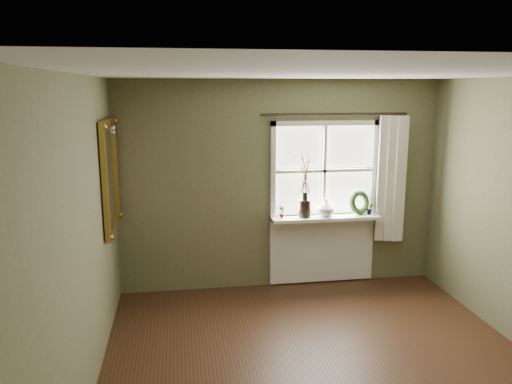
{
  "coord_description": "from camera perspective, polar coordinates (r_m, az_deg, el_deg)",
  "views": [
    {
      "loc": [
        -1.24,
        -3.71,
        2.49
      ],
      "look_at": [
        -0.42,
        1.55,
        1.38
      ],
      "focal_mm": 35.0,
      "sensor_mm": 36.0,
      "label": 1
    }
  ],
  "objects": [
    {
      "name": "potted_plant_left",
      "position": [
        6.14,
        2.93,
        -2.29
      ],
      "size": [
        0.08,
        0.06,
        0.15
      ],
      "primitive_type": "imported",
      "rotation": [
        0.0,
        0.0,
        -0.07
      ],
      "color": "#29431E",
      "rests_on": "window_sill"
    },
    {
      "name": "gilt_mirror",
      "position": [
        5.53,
        -16.3,
        1.89
      ],
      "size": [
        0.1,
        1.0,
        1.19
      ],
      "color": "white",
      "rests_on": "wall_left"
    },
    {
      "name": "curtain_rod",
      "position": [
        6.18,
        9.02,
        8.78
      ],
      "size": [
        1.84,
        0.03,
        0.03
      ],
      "primitive_type": "cylinder",
      "rotation": [
        0.0,
        1.57,
        0.0
      ],
      "color": "black",
      "rests_on": "wall_back"
    },
    {
      "name": "window_frame",
      "position": [
        6.28,
        7.78,
        2.44
      ],
      "size": [
        1.36,
        0.06,
        1.24
      ],
      "color": "white",
      "rests_on": "wall_back"
    },
    {
      "name": "floor",
      "position": [
        4.64,
        8.64,
        -20.84
      ],
      "size": [
        4.5,
        4.5,
        0.0
      ],
      "primitive_type": "plane",
      "color": "#372011",
      "rests_on": "ground"
    },
    {
      "name": "wreath",
      "position": [
        6.45,
        11.72,
        -1.47
      ],
      "size": [
        0.34,
        0.25,
        0.32
      ],
      "primitive_type": "torus",
      "rotation": [
        1.36,
        0.0,
        0.39
      ],
      "color": "#29431E",
      "rests_on": "window_sill"
    },
    {
      "name": "dark_jug",
      "position": [
        6.2,
        5.6,
        -1.88
      ],
      "size": [
        0.16,
        0.16,
        0.22
      ],
      "primitive_type": "cylinder",
      "rotation": [
        0.0,
        0.0,
        -0.04
      ],
      "color": "black",
      "rests_on": "window_sill"
    },
    {
      "name": "wall_left",
      "position": [
        3.98,
        -20.33,
        -6.37
      ],
      "size": [
        0.1,
        4.5,
        2.6
      ],
      "primitive_type": "cube",
      "color": "brown",
      "rests_on": "ground"
    },
    {
      "name": "potted_plant_right",
      "position": [
        6.47,
        12.87,
        -1.88
      ],
      "size": [
        0.08,
        0.07,
        0.15
      ],
      "primitive_type": "imported",
      "rotation": [
        0.0,
        0.0,
        -0.06
      ],
      "color": "#29431E",
      "rests_on": "window_sill"
    },
    {
      "name": "ceiling",
      "position": [
        3.91,
        9.85,
        13.23
      ],
      "size": [
        4.5,
        4.5,
        0.0
      ],
      "primitive_type": "plane",
      "color": "silver",
      "rests_on": "ground"
    },
    {
      "name": "window_sill",
      "position": [
        6.3,
        7.92,
        -2.93
      ],
      "size": [
        1.36,
        0.26,
        0.04
      ],
      "primitive_type": "cube",
      "color": "white",
      "rests_on": "wall_back"
    },
    {
      "name": "curtain",
      "position": [
        6.5,
        15.12,
        1.42
      ],
      "size": [
        0.36,
        0.12,
        1.59
      ],
      "primitive_type": "cube",
      "color": "beige",
      "rests_on": "wall_back"
    },
    {
      "name": "wall_back",
      "position": [
        6.25,
        2.71,
        0.81
      ],
      "size": [
        4.0,
        0.1,
        2.6
      ],
      "primitive_type": "cube",
      "color": "brown",
      "rests_on": "ground"
    },
    {
      "name": "cream_vase",
      "position": [
        6.27,
        8.01,
        -1.79
      ],
      "size": [
        0.25,
        0.25,
        0.22
      ],
      "primitive_type": "imported",
      "rotation": [
        0.0,
        0.0,
        -0.2
      ],
      "color": "silver",
      "rests_on": "window_sill"
    },
    {
      "name": "window_apron",
      "position": [
        6.53,
        7.53,
        -6.43
      ],
      "size": [
        1.36,
        0.04,
        0.88
      ],
      "primitive_type": "cube",
      "color": "white",
      "rests_on": "ground"
    }
  ]
}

